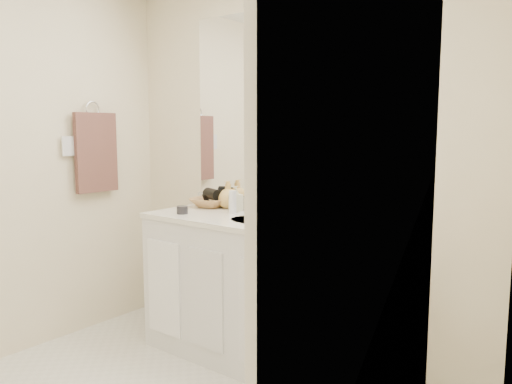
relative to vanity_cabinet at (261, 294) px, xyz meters
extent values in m
cube|color=#FAECC4|center=(0.00, 0.28, 0.77)|extent=(2.60, 0.02, 2.40)
cube|color=#FAECC4|center=(1.30, -1.02, 0.77)|extent=(0.02, 2.60, 2.40)
cube|color=white|center=(0.00, 0.00, 0.00)|extent=(1.50, 0.55, 0.85)
cube|color=white|center=(0.00, 0.00, 0.44)|extent=(1.52, 0.57, 0.03)
cube|color=silver|center=(0.00, 0.26, 0.50)|extent=(1.52, 0.03, 0.08)
cylinder|color=beige|center=(0.00, -0.02, 0.44)|extent=(0.37, 0.37, 0.02)
cylinder|color=silver|center=(0.00, 0.16, 0.51)|extent=(0.02, 0.02, 0.11)
cube|color=white|center=(0.00, 0.27, 1.14)|extent=(1.48, 0.01, 1.20)
cylinder|color=navy|center=(-0.11, 0.09, 0.51)|extent=(0.09, 0.09, 0.10)
cylinder|color=tan|center=(0.13, 0.08, 0.51)|extent=(0.08, 0.08, 0.10)
cylinder|color=#EA3D87|center=(0.14, 0.08, 0.60)|extent=(0.02, 0.04, 0.21)
cylinder|color=#0DA69B|center=(0.36, 0.03, 0.56)|extent=(0.11, 0.11, 0.20)
cylinder|color=silver|center=(0.59, 0.13, 0.55)|extent=(0.09, 0.09, 0.19)
cube|color=white|center=(0.32, -0.10, 0.46)|extent=(0.09, 0.08, 0.01)
cube|color=#73CA31|center=(0.32, -0.10, 0.48)|extent=(0.08, 0.06, 0.02)
cube|color=orange|center=(0.28, -0.16, 0.46)|extent=(0.14, 0.07, 0.01)
cylinder|color=#232226|center=(-0.52, -0.14, 0.48)|extent=(0.08, 0.08, 0.05)
cylinder|color=white|center=(-0.28, 0.07, 0.53)|extent=(0.05, 0.05, 0.14)
imported|color=white|center=(-0.22, 0.22, 0.55)|extent=(0.09, 0.09, 0.19)
imported|color=#EFEBC3|center=(-0.33, 0.16, 0.54)|extent=(0.10, 0.10, 0.16)
imported|color=#E6B559|center=(-0.44, 0.21, 0.55)|extent=(0.15, 0.15, 0.18)
imported|color=#B17D47|center=(-0.57, 0.17, 0.49)|extent=(0.30, 0.30, 0.06)
cylinder|color=black|center=(-0.55, 0.17, 0.54)|extent=(0.17, 0.12, 0.08)
torus|color=silver|center=(-1.27, -0.25, 1.12)|extent=(0.01, 0.11, 0.11)
cube|color=#402722|center=(-1.25, -0.25, 0.82)|extent=(0.04, 0.32, 0.55)
cube|color=white|center=(-1.27, -0.45, 0.88)|extent=(0.01, 0.08, 0.13)
cube|color=white|center=(1.29, -1.32, 0.57)|extent=(0.02, 0.82, 2.00)
camera|label=1|loc=(1.75, -2.32, 0.99)|focal=35.00mm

